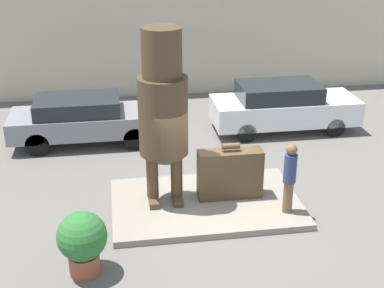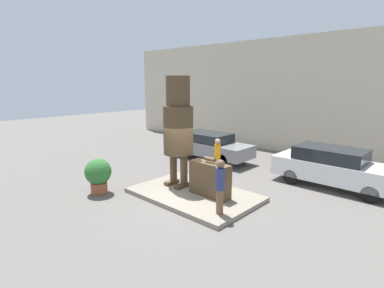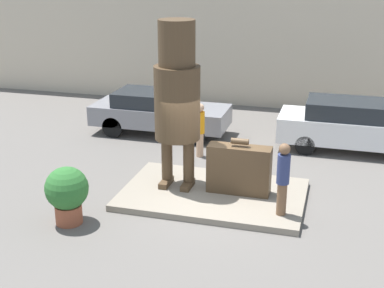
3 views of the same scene
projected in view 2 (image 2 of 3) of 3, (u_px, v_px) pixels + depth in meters
name	position (u px, v px, depth m)	size (l,w,h in m)	color
ground_plane	(194.00, 197.00, 11.08)	(60.00, 60.00, 0.00)	#605B56
pedestal	(194.00, 194.00, 11.07)	(4.56, 2.96, 0.16)	gray
building_backdrop	(304.00, 97.00, 16.98)	(28.00, 0.60, 6.70)	beige
statue_figure	(178.00, 123.00, 11.33)	(1.14, 1.14, 4.23)	#4C3823
giant_suitcase	(210.00, 179.00, 10.62)	(1.57, 0.49, 1.43)	#4C3823
tourist	(220.00, 184.00, 9.09)	(0.29, 0.29, 1.73)	brown
parked_car_grey	(210.00, 145.00, 16.16)	(4.62, 1.77, 1.48)	gray
parked_car_white	(334.00, 167.00, 11.94)	(4.71, 1.77, 1.59)	silver
planter_pot	(98.00, 174.00, 11.23)	(0.99, 0.99, 1.36)	brown
worker_hivis	(217.00, 155.00, 13.60)	(0.28, 0.28, 1.66)	tan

